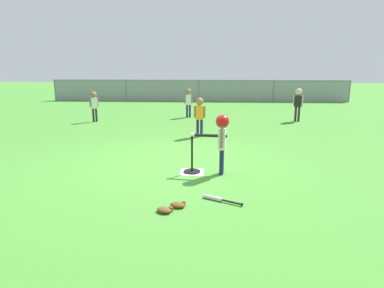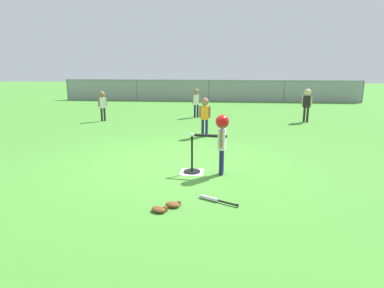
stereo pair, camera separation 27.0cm
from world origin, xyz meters
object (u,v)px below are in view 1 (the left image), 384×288
batting_tee (192,167)px  glove_near_bats (178,205)px  fielder_near_right (188,99)px  glove_by_plate (164,210)px  fielder_deep_left (94,102)px  fielder_deep_center (200,112)px  spare_bat_silver (217,199)px  fielder_near_left (298,100)px  batter_child (222,132)px  baseball_on_tee (192,135)px

batting_tee → glove_near_bats: 1.61m
fielder_near_right → glove_near_bats: size_ratio=4.26×
glove_by_plate → glove_near_bats: (0.17, 0.18, 0.00)m
fielder_deep_left → fielder_deep_center: 4.41m
fielder_deep_center → spare_bat_silver: 4.61m
batting_tee → spare_bat_silver: bearing=-71.5°
fielder_near_left → glove_by_plate: bearing=-115.6°
fielder_deep_center → fielder_near_right: bearing=98.9°
fielder_deep_left → fielder_deep_center: size_ratio=0.97×
batter_child → batting_tee: bearing=172.9°
baseball_on_tee → spare_bat_silver: baseball_on_tee is taller
fielder_deep_left → spare_bat_silver: bearing=-58.4°
batting_tee → fielder_near_left: 6.88m
fielder_near_left → fielder_deep_center: bearing=-140.9°
batting_tee → fielder_near_left: size_ratio=0.59×
fielder_near_left → baseball_on_tee: bearing=-119.9°
fielder_near_right → spare_bat_silver: (0.95, -7.98, -0.67)m
fielder_deep_left → fielder_deep_center: (3.77, -2.27, 0.02)m
glove_by_plate → glove_near_bats: same height
fielder_deep_center → fielder_near_left: bearing=39.1°
baseball_on_tee → fielder_near_right: size_ratio=0.07×
fielder_deep_left → fielder_near_left: fielder_near_left is taller
batter_child → fielder_deep_left: (-4.28, 5.54, -0.11)m
baseball_on_tee → glove_by_plate: (-0.28, -1.78, -0.69)m
fielder_near_left → spare_bat_silver: 7.90m
baseball_on_tee → spare_bat_silver: 1.57m
batting_tee → fielder_near_right: (-0.50, 6.64, 0.59)m
fielder_deep_left → spare_bat_silver: size_ratio=1.79×
baseball_on_tee → fielder_near_left: (3.42, 5.94, 0.02)m
fielder_deep_center → glove_near_bats: bearing=-91.8°
fielder_deep_left → glove_near_bats: (3.62, -7.07, -0.65)m
baseball_on_tee → fielder_deep_left: size_ratio=0.07×
batting_tee → fielder_near_left: bearing=60.1°
glove_by_plate → fielder_near_right: bearing=91.5°
spare_bat_silver → fielder_near_left: bearing=67.8°
fielder_near_right → fielder_near_left: bearing=-10.1°
batter_child → fielder_near_left: size_ratio=0.96×
spare_bat_silver → batting_tee: bearing=108.5°
spare_bat_silver → glove_by_plate: (-0.73, -0.44, 0.01)m
fielder_near_right → spare_bat_silver: 8.06m
batting_tee → baseball_on_tee: 0.61m
batting_tee → baseball_on_tee: (0.00, 0.00, 0.61)m
batting_tee → fielder_near_right: 6.69m
batter_child → glove_near_bats: size_ratio=4.39×
batting_tee → baseball_on_tee: bearing=0.0°
fielder_deep_center → spare_bat_silver: (0.41, -4.54, -0.67)m
fielder_deep_left → glove_by_plate: size_ratio=3.93×
baseball_on_tee → spare_bat_silver: (0.45, -1.34, -0.69)m
baseball_on_tee → fielder_near_left: size_ratio=0.06×
batting_tee → batter_child: 0.88m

